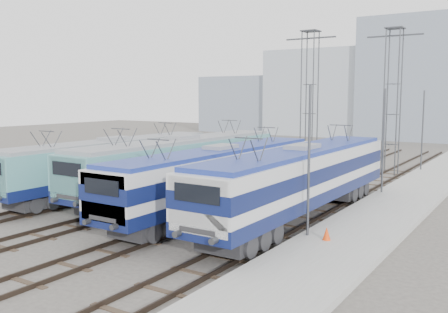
% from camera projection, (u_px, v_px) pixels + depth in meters
% --- Properties ---
extents(ground, '(160.00, 160.00, 0.00)m').
position_uv_depth(ground, '(135.00, 225.00, 25.44)').
color(ground, '#514C47').
extents(platform, '(4.00, 70.00, 0.30)m').
position_uv_depth(platform, '(380.00, 216.00, 26.60)').
color(platform, '#9E9E99').
rests_on(platform, ground).
extents(locomotive_far_left, '(2.81, 17.73, 3.34)m').
position_uv_depth(locomotive_far_left, '(112.00, 161.00, 33.10)').
color(locomotive_far_left, '#0E1747').
rests_on(locomotive_far_left, ground).
extents(locomotive_center_left, '(2.95, 18.65, 3.51)m').
position_uv_depth(locomotive_center_left, '(181.00, 162.00, 32.03)').
color(locomotive_center_left, '#0E1747').
rests_on(locomotive_center_left, ground).
extents(locomotive_center_right, '(2.81, 17.76, 3.34)m').
position_uv_depth(locomotive_center_right, '(219.00, 173.00, 27.63)').
color(locomotive_center_right, '#0E1747').
rests_on(locomotive_center_right, ground).
extents(locomotive_far_right, '(2.96, 18.71, 3.52)m').
position_uv_depth(locomotive_far_right, '(300.00, 176.00, 25.92)').
color(locomotive_far_right, '#0E1747').
rests_on(locomotive_far_right, ground).
extents(catenary_tower_west, '(4.50, 1.20, 12.00)m').
position_uv_depth(catenary_tower_west, '(309.00, 95.00, 42.98)').
color(catenary_tower_west, '#3F4247').
rests_on(catenary_tower_west, ground).
extents(catenary_tower_east, '(4.50, 1.20, 12.00)m').
position_uv_depth(catenary_tower_east, '(392.00, 94.00, 41.15)').
color(catenary_tower_east, '#3F4247').
rests_on(catenary_tower_east, ground).
extents(mast_front, '(0.12, 0.12, 7.00)m').
position_uv_depth(mast_front, '(309.00, 165.00, 22.05)').
color(mast_front, '#3F4247').
rests_on(mast_front, ground).
extents(mast_mid, '(0.12, 0.12, 7.00)m').
position_uv_depth(mast_mid, '(383.00, 143.00, 32.06)').
color(mast_mid, '#3F4247').
rests_on(mast_mid, ground).
extents(mast_rear, '(0.12, 0.12, 7.00)m').
position_uv_depth(mast_rear, '(422.00, 132.00, 42.07)').
color(mast_rear, '#3F4247').
rests_on(mast_rear, ground).
extents(safety_cone, '(0.35, 0.35, 0.57)m').
position_uv_depth(safety_cone, '(327.00, 234.00, 21.65)').
color(safety_cone, '#F7430E').
rests_on(safety_cone, platform).
extents(building_west, '(18.00, 12.00, 14.00)m').
position_uv_depth(building_west, '(327.00, 93.00, 83.83)').
color(building_west, '#9DA6B1').
rests_on(building_west, ground).
extents(building_center, '(22.00, 14.00, 18.00)m').
position_uv_depth(building_center, '(442.00, 79.00, 73.90)').
color(building_center, gray).
rests_on(building_center, ground).
extents(building_far_west, '(14.00, 10.00, 10.00)m').
position_uv_depth(building_far_west, '(245.00, 104.00, 92.69)').
color(building_far_west, gray).
rests_on(building_far_west, ground).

